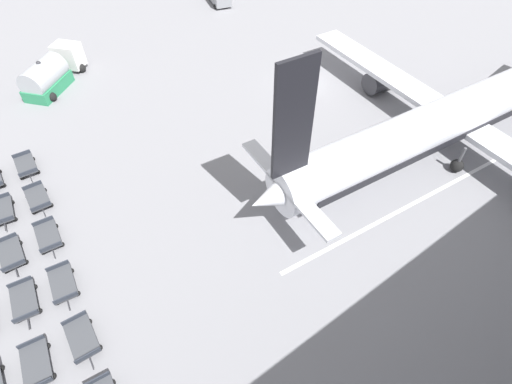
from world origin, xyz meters
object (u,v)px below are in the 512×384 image
Objects in this scene: baggage_dolly_row_mid_a_col_b at (3,211)px; baggage_dolly_row_mid_a_col_e at (36,365)px; airplane at (469,110)px; baggage_dolly_row_mid_b_col_a at (26,166)px; baggage_dolly_row_mid_a_col_c at (11,254)px; baggage_dolly_row_mid_b_col_b at (38,198)px; fuel_tanker_primary at (51,74)px; baggage_dolly_row_mid_b_col_d at (63,284)px; baggage_dolly_row_mid_b_col_e at (82,338)px; baggage_dolly_row_mid_b_col_c at (48,236)px; baggage_dolly_row_mid_a_col_d at (24,301)px.

baggage_dolly_row_mid_a_col_b is 1.00× the size of baggage_dolly_row_mid_a_col_e.
airplane reaches higher than baggage_dolly_row_mid_a_col_e.
baggage_dolly_row_mid_a_col_b is at bearing -33.62° from baggage_dolly_row_mid_b_col_a.
baggage_dolly_row_mid_a_col_c is at bearing 175.41° from baggage_dolly_row_mid_a_col_e.
baggage_dolly_row_mid_b_col_b is at bearing -113.64° from airplane.
baggage_dolly_row_mid_b_col_d is (23.93, -6.74, -0.94)m from fuel_tanker_primary.
fuel_tanker_primary is (-29.56, -26.04, -1.71)m from airplane.
baggage_dolly_row_mid_a_col_e is at bearing -4.98° from baggage_dolly_row_mid_a_col_b.
baggage_dolly_row_mid_b_col_d is at bearing 176.76° from baggage_dolly_row_mid_b_col_e.
baggage_dolly_row_mid_a_col_c and baggage_dolly_row_mid_a_col_e have the same top height.
baggage_dolly_row_mid_b_col_c is (-9.94, -32.42, -2.65)m from airplane.
baggage_dolly_row_mid_a_col_e is at bearing -33.73° from baggage_dolly_row_mid_b_col_d.
baggage_dolly_row_mid_b_col_a is 8.34m from baggage_dolly_row_mid_b_col_c.
baggage_dolly_row_mid_a_col_d is 1.00× the size of baggage_dolly_row_mid_b_col_c.
baggage_dolly_row_mid_a_col_d is at bearing -154.86° from baggage_dolly_row_mid_b_col_e.
baggage_dolly_row_mid_b_col_c is at bearing -18.02° from fuel_tanker_primary.
baggage_dolly_row_mid_a_col_c is 0.99× the size of baggage_dolly_row_mid_b_col_d.
baggage_dolly_row_mid_b_col_b is at bearing 159.44° from baggage_dolly_row_mid_a_col_d.
airplane is 39.43m from fuel_tanker_primary.
fuel_tanker_primary is 24.88m from baggage_dolly_row_mid_b_col_d.
baggage_dolly_row_mid_b_col_a and baggage_dolly_row_mid_b_col_c have the same top height.
airplane reaches higher than baggage_dolly_row_mid_b_col_c.
baggage_dolly_row_mid_b_col_b is at bearing 175.30° from baggage_dolly_row_mid_b_col_e.
baggage_dolly_row_mid_a_col_b is 1.00× the size of baggage_dolly_row_mid_b_col_c.
fuel_tanker_primary is 2.25× the size of baggage_dolly_row_mid_b_col_a.
baggage_dolly_row_mid_b_col_b is at bearing 173.88° from baggage_dolly_row_mid_b_col_c.
baggage_dolly_row_mid_b_col_d is (-5.64, -32.78, -2.65)m from airplane.
fuel_tanker_primary reaches higher than baggage_dolly_row_mid_b_col_d.
baggage_dolly_row_mid_b_col_b and baggage_dolly_row_mid_b_col_c have the same top height.
fuel_tanker_primary is at bearing 161.98° from baggage_dolly_row_mid_b_col_c.
baggage_dolly_row_mid_a_col_c is 4.07m from baggage_dolly_row_mid_a_col_d.
baggage_dolly_row_mid_b_col_c is at bearing -107.05° from airplane.
baggage_dolly_row_mid_b_col_a is 16.81m from baggage_dolly_row_mid_b_col_e.
baggage_dolly_row_mid_a_col_e is 1.00× the size of baggage_dolly_row_mid_b_col_d.
baggage_dolly_row_mid_b_col_e is at bearing -3.24° from baggage_dolly_row_mid_b_col_d.
baggage_dolly_row_mid_b_col_a is (-4.04, 2.69, 0.00)m from baggage_dolly_row_mid_a_col_b.
baggage_dolly_row_mid_a_col_b is at bearing 175.71° from baggage_dolly_row_mid_a_col_d.
baggage_dolly_row_mid_a_col_c and baggage_dolly_row_mid_a_col_d have the same top height.
baggage_dolly_row_mid_b_col_a is at bearing 175.27° from baggage_dolly_row_mid_b_col_d.
baggage_dolly_row_mid_a_col_e is at bearing -15.84° from baggage_dolly_row_mid_b_col_b.
baggage_dolly_row_mid_a_col_e is 1.01× the size of baggage_dolly_row_mid_b_col_c.
baggage_dolly_row_mid_b_col_a is at bearing -119.91° from airplane.
baggage_dolly_row_mid_a_col_c is at bearing -20.48° from baggage_dolly_row_mid_b_col_a.
baggage_dolly_row_mid_b_col_b is at bearing -20.92° from fuel_tanker_primary.
baggage_dolly_row_mid_b_col_e is (4.34, 2.04, 0.00)m from baggage_dolly_row_mid_a_col_d.
fuel_tanker_primary is 2.26× the size of baggage_dolly_row_mid_b_col_b.
baggage_dolly_row_mid_b_col_b and baggage_dolly_row_mid_b_col_e have the same top height.
airplane is 35.02m from baggage_dolly_row_mid_b_col_b.
fuel_tanker_primary is at bearing 159.20° from baggage_dolly_row_mid_a_col_d.
baggage_dolly_row_mid_b_col_a is 4.26m from baggage_dolly_row_mid_b_col_b.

